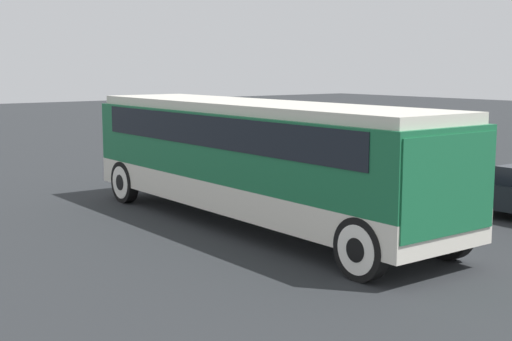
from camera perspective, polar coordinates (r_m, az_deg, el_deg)
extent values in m
plane|color=#26282B|center=(16.98, 0.00, -4.39)|extent=(120.00, 120.00, 0.00)
cube|color=silver|center=(16.82, 0.00, -1.67)|extent=(11.13, 2.59, 0.66)
cube|color=#19663D|center=(16.67, 0.00, 2.08)|extent=(11.13, 2.59, 1.55)
cube|color=black|center=(16.63, 0.00, 3.37)|extent=(9.80, 2.63, 0.70)
cube|color=beige|center=(16.59, 0.00, 5.12)|extent=(10.91, 2.38, 0.22)
cube|color=#19663D|center=(12.82, 14.70, -1.08)|extent=(0.36, 2.48, 1.77)
cylinder|color=black|center=(12.68, 8.42, -6.23)|extent=(1.15, 0.28, 1.15)
cylinder|color=silver|center=(12.68, 8.42, -6.23)|extent=(0.89, 0.30, 0.89)
cylinder|color=black|center=(12.68, 8.42, -6.23)|extent=(0.44, 0.32, 0.44)
cylinder|color=black|center=(14.42, 15.08, -4.65)|extent=(1.15, 0.28, 1.15)
cylinder|color=silver|center=(14.42, 15.08, -4.65)|extent=(0.89, 0.30, 0.89)
cylinder|color=black|center=(14.42, 15.08, -4.65)|extent=(0.44, 0.32, 0.44)
cylinder|color=black|center=(20.03, -10.46, -0.91)|extent=(1.15, 0.28, 1.15)
cylinder|color=silver|center=(20.03, -10.46, -0.91)|extent=(0.89, 0.30, 0.89)
cylinder|color=black|center=(20.03, -10.46, -0.91)|extent=(0.44, 0.32, 0.44)
cylinder|color=black|center=(21.17, -4.72, -0.30)|extent=(1.15, 0.28, 1.15)
cylinder|color=silver|center=(21.17, -4.72, -0.30)|extent=(0.89, 0.30, 0.89)
cylinder|color=black|center=(21.17, -4.72, -0.30)|extent=(0.44, 0.32, 0.44)
cylinder|color=black|center=(18.77, 17.24, -2.52)|extent=(0.66, 0.22, 0.66)
cylinder|color=black|center=(18.77, 17.24, -2.52)|extent=(0.25, 0.26, 0.25)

